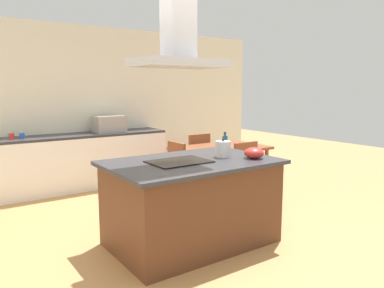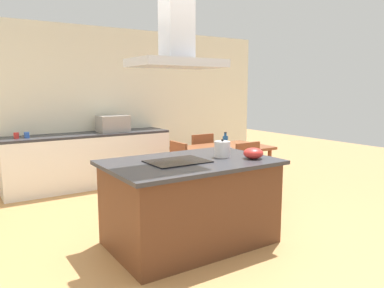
% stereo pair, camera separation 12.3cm
% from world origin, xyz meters
% --- Properties ---
extents(ground, '(16.00, 16.00, 0.00)m').
position_xyz_m(ground, '(0.00, 1.50, 0.00)').
color(ground, tan).
extents(wall_back, '(7.20, 0.10, 2.70)m').
position_xyz_m(wall_back, '(0.00, 3.25, 1.35)').
color(wall_back, silver).
rests_on(wall_back, ground).
extents(kitchen_island, '(1.75, 1.15, 0.90)m').
position_xyz_m(kitchen_island, '(0.00, 0.00, 0.45)').
color(kitchen_island, '#59331E').
rests_on(kitchen_island, ground).
extents(cooktop, '(0.60, 0.44, 0.01)m').
position_xyz_m(cooktop, '(-0.15, 0.00, 0.91)').
color(cooktop, black).
rests_on(cooktop, kitchen_island).
extents(tea_kettle, '(0.23, 0.17, 0.20)m').
position_xyz_m(tea_kettle, '(0.40, -0.03, 0.99)').
color(tea_kettle, silver).
rests_on(tea_kettle, kitchen_island).
extents(olive_oil_bottle, '(0.06, 0.06, 0.23)m').
position_xyz_m(olive_oil_bottle, '(0.69, 0.28, 1.00)').
color(olive_oil_bottle, navy).
rests_on(olive_oil_bottle, kitchen_island).
extents(mixing_bowl, '(0.21, 0.21, 0.12)m').
position_xyz_m(mixing_bowl, '(0.62, -0.28, 0.96)').
color(mixing_bowl, red).
rests_on(mixing_bowl, kitchen_island).
extents(back_counter, '(2.72, 0.62, 0.90)m').
position_xyz_m(back_counter, '(-0.16, 2.88, 0.45)').
color(back_counter, white).
rests_on(back_counter, ground).
extents(countertop_microwave, '(0.50, 0.38, 0.28)m').
position_xyz_m(countertop_microwave, '(0.27, 2.88, 1.04)').
color(countertop_microwave, '#9E9993').
rests_on(countertop_microwave, back_counter).
extents(coffee_mug_red, '(0.08, 0.08, 0.09)m').
position_xyz_m(coffee_mug_red, '(-1.26, 2.84, 0.95)').
color(coffee_mug_red, red).
rests_on(coffee_mug_red, back_counter).
extents(coffee_mug_blue, '(0.08, 0.08, 0.09)m').
position_xyz_m(coffee_mug_blue, '(-1.12, 2.82, 0.95)').
color(coffee_mug_blue, '#2D56B2').
rests_on(coffee_mug_blue, back_counter).
extents(dining_table, '(1.40, 0.90, 0.75)m').
position_xyz_m(dining_table, '(1.42, 1.26, 0.67)').
color(dining_table, brown).
rests_on(dining_table, ground).
extents(chair_facing_back_wall, '(0.42, 0.42, 0.89)m').
position_xyz_m(chair_facing_back_wall, '(1.42, 1.93, 0.51)').
color(chair_facing_back_wall, red).
rests_on(chair_facing_back_wall, ground).
extents(chair_facing_island, '(0.42, 0.42, 0.89)m').
position_xyz_m(chair_facing_island, '(1.42, 0.59, 0.51)').
color(chair_facing_island, red).
rests_on(chair_facing_island, ground).
extents(chair_at_left_end, '(0.42, 0.42, 0.89)m').
position_xyz_m(chair_at_left_end, '(0.51, 1.26, 0.51)').
color(chair_at_left_end, red).
rests_on(chair_at_left_end, ground).
extents(range_hood, '(0.90, 0.55, 0.78)m').
position_xyz_m(range_hood, '(-0.15, 0.00, 2.10)').
color(range_hood, '#ADADB2').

